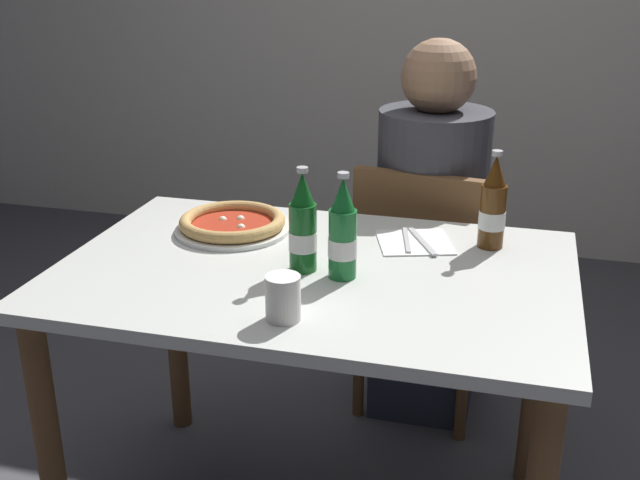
% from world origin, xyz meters
% --- Properties ---
extents(dining_table_main, '(1.20, 0.80, 0.75)m').
position_xyz_m(dining_table_main, '(0.00, 0.00, 0.64)').
color(dining_table_main, silver).
rests_on(dining_table_main, ground_plane).
extents(chair_behind_table, '(0.45, 0.45, 0.85)m').
position_xyz_m(chair_behind_table, '(0.18, 0.61, 0.48)').
color(chair_behind_table, brown).
rests_on(chair_behind_table, ground_plane).
extents(diner_seated, '(0.34, 0.34, 1.21)m').
position_xyz_m(diner_seated, '(0.19, 0.66, 0.58)').
color(diner_seated, '#2D3342').
rests_on(diner_seated, ground_plane).
extents(pizza_margherita_near, '(0.30, 0.30, 0.04)m').
position_xyz_m(pizza_margherita_near, '(-0.27, 0.18, 0.77)').
color(pizza_margherita_near, white).
rests_on(pizza_margherita_near, dining_table_main).
extents(beer_bottle_left, '(0.07, 0.07, 0.25)m').
position_xyz_m(beer_bottle_left, '(0.08, -0.04, 0.85)').
color(beer_bottle_left, '#196B2D').
rests_on(beer_bottle_left, dining_table_main).
extents(beer_bottle_center, '(0.07, 0.07, 0.25)m').
position_xyz_m(beer_bottle_center, '(-0.02, -0.02, 0.85)').
color(beer_bottle_center, '#14591E').
rests_on(beer_bottle_center, dining_table_main).
extents(beer_bottle_right, '(0.07, 0.07, 0.25)m').
position_xyz_m(beer_bottle_right, '(0.39, 0.24, 0.85)').
color(beer_bottle_right, '#512D0F').
rests_on(beer_bottle_right, dining_table_main).
extents(napkin_with_cutlery, '(0.23, 0.23, 0.01)m').
position_xyz_m(napkin_with_cutlery, '(0.20, 0.22, 0.75)').
color(napkin_with_cutlery, white).
rests_on(napkin_with_cutlery, dining_table_main).
extents(paper_cup, '(0.07, 0.07, 0.09)m').
position_xyz_m(paper_cup, '(0.01, -0.27, 0.80)').
color(paper_cup, white).
rests_on(paper_cup, dining_table_main).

